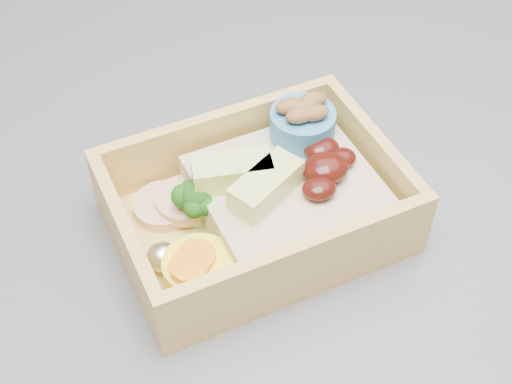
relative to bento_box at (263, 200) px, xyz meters
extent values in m
cube|color=#37383D|center=(-0.02, 0.02, -0.04)|extent=(1.24, 0.84, 0.04)
cube|color=#D6AF58|center=(-0.01, 0.00, -0.02)|extent=(0.21, 0.17, 0.01)
cube|color=#D6AF58|center=(-0.02, 0.06, 0.01)|extent=(0.19, 0.04, 0.05)
cube|color=#D6AF58|center=(0.00, -0.07, 0.01)|extent=(0.19, 0.04, 0.05)
cube|color=#D6AF58|center=(0.09, 0.01, 0.01)|extent=(0.03, 0.12, 0.05)
cube|color=#D6AF58|center=(-0.10, -0.02, 0.01)|extent=(0.03, 0.12, 0.05)
cube|color=tan|center=(0.02, 0.00, 0.00)|extent=(0.13, 0.12, 0.03)
ellipsoid|color=#350C07|center=(0.04, 0.00, 0.02)|extent=(0.04, 0.03, 0.02)
ellipsoid|color=#350C07|center=(0.05, 0.02, 0.02)|extent=(0.03, 0.03, 0.01)
ellipsoid|color=#350C07|center=(0.03, -0.02, 0.02)|extent=(0.03, 0.02, 0.01)
ellipsoid|color=#350C07|center=(0.06, 0.00, 0.02)|extent=(0.02, 0.02, 0.01)
cube|color=#D2E779|center=(0.00, -0.01, 0.02)|extent=(0.06, 0.05, 0.02)
cube|color=#D2E779|center=(-0.02, 0.01, 0.02)|extent=(0.06, 0.03, 0.02)
cylinder|color=#749E55|center=(-0.05, 0.01, -0.01)|extent=(0.01, 0.01, 0.02)
sphere|color=#1A5714|center=(-0.05, 0.01, 0.01)|extent=(0.02, 0.02, 0.02)
sphere|color=#1A5714|center=(-0.04, 0.01, 0.01)|extent=(0.02, 0.02, 0.02)
sphere|color=#1A5714|center=(-0.05, 0.01, 0.01)|extent=(0.02, 0.02, 0.02)
sphere|color=#1A5714|center=(-0.04, 0.00, 0.01)|extent=(0.02, 0.02, 0.02)
sphere|color=#1A5714|center=(-0.05, 0.00, 0.01)|extent=(0.02, 0.02, 0.02)
sphere|color=#1A5714|center=(-0.05, 0.02, 0.01)|extent=(0.02, 0.02, 0.02)
cylinder|color=yellow|center=(-0.06, -0.04, -0.01)|extent=(0.05, 0.05, 0.02)
cylinder|color=orange|center=(-0.06, -0.04, 0.01)|extent=(0.03, 0.03, 0.00)
cylinder|color=orange|center=(-0.06, -0.05, 0.01)|extent=(0.03, 0.03, 0.00)
cylinder|color=#DCB07F|center=(-0.07, 0.02, -0.01)|extent=(0.04, 0.04, 0.01)
cylinder|color=#DCB07F|center=(-0.05, 0.02, -0.01)|extent=(0.04, 0.04, 0.01)
ellipsoid|color=silver|center=(-0.03, 0.04, -0.01)|extent=(0.02, 0.02, 0.02)
ellipsoid|color=silver|center=(-0.08, -0.03, -0.01)|extent=(0.02, 0.02, 0.02)
cylinder|color=#3984C3|center=(0.04, 0.04, 0.02)|extent=(0.05, 0.05, 0.02)
ellipsoid|color=brown|center=(0.04, 0.04, 0.04)|extent=(0.02, 0.02, 0.01)
ellipsoid|color=brown|center=(0.05, 0.05, 0.04)|extent=(0.02, 0.02, 0.01)
ellipsoid|color=brown|center=(0.03, 0.04, 0.04)|extent=(0.02, 0.02, 0.01)
ellipsoid|color=brown|center=(0.05, 0.03, 0.04)|extent=(0.02, 0.02, 0.01)
ellipsoid|color=brown|center=(0.04, 0.03, 0.04)|extent=(0.02, 0.02, 0.01)
camera|label=1|loc=(-0.10, -0.32, 0.37)|focal=50.00mm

